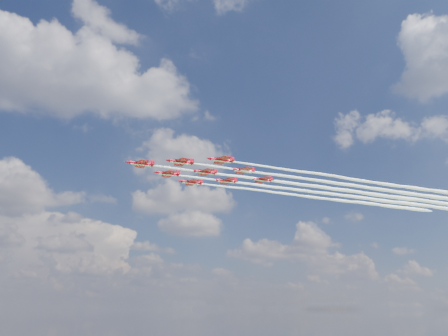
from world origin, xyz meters
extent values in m
cylinder|color=red|center=(-23.12, -7.86, 82.17)|extent=(7.23, 2.22, 0.99)
cone|color=red|center=(-27.53, -8.64, 82.17)|extent=(1.94, 1.28, 0.99)
cone|color=red|center=(-18.97, -7.12, 82.17)|extent=(1.48, 1.12, 0.90)
ellipsoid|color=black|center=(-24.88, -8.17, 82.57)|extent=(1.98, 1.13, 0.64)
cube|color=red|center=(-22.68, -7.78, 82.12)|extent=(4.27, 8.62, 0.13)
cube|color=red|center=(-19.59, -7.23, 82.17)|extent=(1.80, 3.40, 0.11)
cube|color=red|center=(-19.41, -7.20, 82.97)|extent=(1.43, 0.37, 1.61)
cube|color=white|center=(-23.12, -7.86, 81.72)|extent=(6.76, 1.97, 0.11)
cylinder|color=red|center=(-11.03, -12.73, 82.17)|extent=(7.23, 2.22, 0.99)
cone|color=red|center=(-15.44, -13.51, 82.17)|extent=(1.94, 1.28, 0.99)
cone|color=red|center=(-6.88, -11.99, 82.17)|extent=(1.48, 1.12, 0.90)
ellipsoid|color=black|center=(-12.79, -13.04, 82.57)|extent=(1.98, 1.13, 0.64)
cube|color=red|center=(-10.59, -12.65, 82.12)|extent=(4.27, 8.62, 0.13)
cube|color=red|center=(-7.50, -12.10, 82.17)|extent=(1.80, 3.40, 0.11)
cube|color=red|center=(-7.32, -12.07, 82.97)|extent=(1.43, 0.37, 1.61)
cube|color=white|center=(-11.03, -12.73, 81.72)|extent=(6.76, 1.97, 0.11)
cylinder|color=red|center=(-13.44, 0.87, 82.17)|extent=(7.23, 2.22, 0.99)
cone|color=red|center=(-17.86, 0.09, 82.17)|extent=(1.94, 1.28, 0.99)
cone|color=red|center=(-9.30, 1.61, 82.17)|extent=(1.48, 1.12, 0.90)
ellipsoid|color=black|center=(-15.21, 0.56, 82.57)|extent=(1.98, 1.13, 0.64)
cube|color=red|center=(-13.00, 0.95, 82.12)|extent=(4.27, 8.62, 0.13)
cube|color=red|center=(-9.91, 1.50, 82.17)|extent=(1.80, 3.40, 0.11)
cube|color=red|center=(-9.74, 1.53, 82.97)|extent=(1.43, 0.37, 1.61)
cube|color=white|center=(-13.44, 0.87, 81.72)|extent=(6.76, 1.97, 0.11)
cylinder|color=red|center=(1.06, -17.60, 82.17)|extent=(7.23, 2.22, 0.99)
cone|color=red|center=(-3.35, -18.38, 82.17)|extent=(1.94, 1.28, 0.99)
cone|color=red|center=(5.21, -16.86, 82.17)|extent=(1.48, 1.12, 0.90)
ellipsoid|color=black|center=(-0.70, -17.91, 82.57)|extent=(1.98, 1.13, 0.64)
cube|color=red|center=(1.50, -17.52, 82.12)|extent=(4.27, 8.62, 0.13)
cube|color=red|center=(4.59, -16.97, 82.17)|extent=(1.80, 3.40, 0.11)
cube|color=red|center=(4.77, -16.94, 82.97)|extent=(1.43, 0.37, 1.61)
cube|color=white|center=(1.06, -17.60, 81.72)|extent=(6.76, 1.97, 0.11)
cylinder|color=red|center=(-1.35, -4.00, 82.17)|extent=(7.23, 2.22, 0.99)
cone|color=red|center=(-5.77, -4.78, 82.17)|extent=(1.94, 1.28, 0.99)
cone|color=red|center=(2.80, -3.26, 82.17)|extent=(1.48, 1.12, 0.90)
ellipsoid|color=black|center=(-3.12, -4.31, 82.57)|extent=(1.98, 1.13, 0.64)
cube|color=red|center=(-0.91, -3.92, 82.12)|extent=(4.27, 8.62, 0.13)
cube|color=red|center=(2.18, -3.37, 82.17)|extent=(1.80, 3.40, 0.11)
cube|color=red|center=(2.35, -3.34, 82.97)|extent=(1.43, 0.37, 1.61)
cube|color=white|center=(-1.35, -4.00, 81.72)|extent=(6.76, 1.97, 0.11)
cylinder|color=red|center=(-3.77, 9.60, 82.17)|extent=(7.23, 2.22, 0.99)
cone|color=red|center=(-8.18, 8.82, 82.17)|extent=(1.94, 1.28, 0.99)
cone|color=red|center=(0.38, 10.34, 82.17)|extent=(1.48, 1.12, 0.90)
ellipsoid|color=black|center=(-5.53, 9.29, 82.57)|extent=(1.98, 1.13, 0.64)
cube|color=red|center=(-3.33, 9.68, 82.12)|extent=(4.27, 8.62, 0.13)
cube|color=red|center=(-0.24, 10.23, 82.17)|extent=(1.80, 3.40, 0.11)
cube|color=red|center=(-0.06, 10.26, 82.97)|extent=(1.43, 0.37, 1.61)
cube|color=white|center=(-3.77, 9.60, 81.72)|extent=(6.76, 1.97, 0.11)
cylinder|color=red|center=(10.74, -8.86, 82.17)|extent=(7.23, 2.22, 0.99)
cone|color=red|center=(6.32, -9.65, 82.17)|extent=(1.94, 1.28, 0.99)
cone|color=red|center=(14.89, -8.13, 82.17)|extent=(1.48, 1.12, 0.90)
ellipsoid|color=black|center=(8.97, -9.18, 82.57)|extent=(1.98, 1.13, 0.64)
cube|color=red|center=(11.18, -8.79, 82.12)|extent=(4.27, 8.62, 0.13)
cube|color=red|center=(14.27, -8.24, 82.17)|extent=(1.80, 3.40, 0.11)
cube|color=red|center=(14.44, -8.21, 82.97)|extent=(1.43, 0.37, 1.61)
cube|color=white|center=(10.74, -8.86, 81.72)|extent=(6.76, 1.97, 0.11)
cylinder|color=red|center=(8.32, 4.74, 82.17)|extent=(7.23, 2.22, 0.99)
cone|color=red|center=(3.91, 3.95, 82.17)|extent=(1.94, 1.28, 0.99)
cone|color=red|center=(12.47, 5.47, 82.17)|extent=(1.48, 1.12, 0.90)
ellipsoid|color=black|center=(6.56, 4.42, 82.57)|extent=(1.98, 1.13, 0.64)
cube|color=red|center=(8.76, 4.82, 82.12)|extent=(4.27, 8.62, 0.13)
cube|color=red|center=(11.85, 5.36, 82.17)|extent=(1.80, 3.40, 0.11)
cube|color=red|center=(12.03, 5.40, 82.97)|extent=(1.43, 0.37, 1.61)
cube|color=white|center=(8.32, 4.74, 81.72)|extent=(6.76, 1.97, 0.11)
cylinder|color=red|center=(20.41, -0.13, 82.17)|extent=(7.23, 2.22, 0.99)
cone|color=red|center=(16.00, -0.91, 82.17)|extent=(1.94, 1.28, 0.99)
cone|color=red|center=(24.56, 0.61, 82.17)|extent=(1.48, 1.12, 0.90)
ellipsoid|color=black|center=(18.65, -0.44, 82.57)|extent=(1.98, 1.13, 0.64)
cube|color=red|center=(20.85, -0.05, 82.12)|extent=(4.27, 8.62, 0.13)
cube|color=red|center=(23.94, 0.50, 82.17)|extent=(1.80, 3.40, 0.11)
cube|color=red|center=(24.12, 0.53, 82.97)|extent=(1.43, 0.37, 1.61)
cube|color=white|center=(20.41, -0.13, 81.72)|extent=(6.76, 1.97, 0.11)
camera|label=1|loc=(-29.15, -142.95, 37.65)|focal=35.00mm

